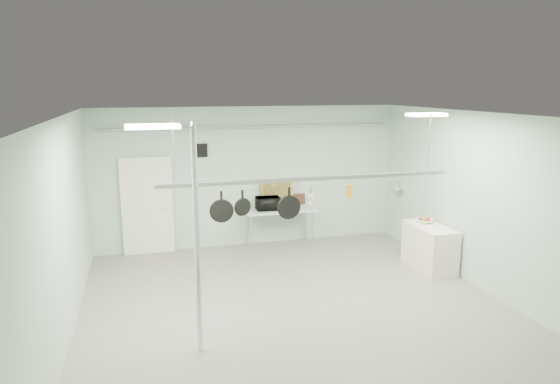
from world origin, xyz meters
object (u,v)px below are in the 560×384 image
object	(u,v)px
prep_table	(279,212)
skillet_right	(289,203)
skillet_left	(221,206)
side_cabinet	(430,247)
microwave	(268,203)
coffee_canister	(275,206)
fruit_bowl	(425,221)
skillet_mid	(242,203)
chrome_pole	(197,242)
pot_rack	(310,177)

from	to	relation	value
prep_table	skillet_right	size ratio (longest dim) A/B	3.05
skillet_left	side_cabinet	bearing A→B (deg)	19.01
microwave	coffee_canister	world-z (taller)	microwave
prep_table	microwave	xyz separation A→B (m)	(-0.27, -0.04, 0.22)
microwave	skillet_left	xyz separation A→B (m)	(-1.55, -3.26, 0.79)
coffee_canister	fruit_bowl	world-z (taller)	coffee_canister
coffee_canister	prep_table	bearing A→B (deg)	37.26
fruit_bowl	skillet_mid	distance (m)	4.38
chrome_pole	coffee_canister	xyz separation A→B (m)	(2.17, 4.10, -0.61)
skillet_mid	skillet_right	bearing A→B (deg)	-16.39
fruit_bowl	skillet_left	bearing A→B (deg)	-162.91
coffee_canister	fruit_bowl	xyz separation A→B (m)	(2.69, -1.85, -0.05)
prep_table	skillet_right	distance (m)	3.53
side_cabinet	coffee_canister	size ratio (longest dim) A/B	6.74
skillet_mid	skillet_left	bearing A→B (deg)	163.61
skillet_right	skillet_left	bearing A→B (deg)	175.25
chrome_pole	microwave	xyz separation A→B (m)	(2.03, 4.16, -0.55)
coffee_canister	microwave	bearing A→B (deg)	157.12
microwave	fruit_bowl	size ratio (longest dim) A/B	1.63
side_cabinet	skillet_left	world-z (taller)	skillet_left
skillet_left	skillet_mid	xyz separation A→B (m)	(0.33, 0.00, 0.04)
skillet_mid	skillet_right	xyz separation A→B (m)	(0.75, 0.00, -0.06)
skillet_left	skillet_mid	size ratio (longest dim) A/B	1.19
chrome_pole	fruit_bowl	world-z (taller)	chrome_pole
chrome_pole	pot_rack	distance (m)	2.19
prep_table	coffee_canister	size ratio (longest dim) A/B	8.99
fruit_bowl	skillet_right	distance (m)	3.68
prep_table	skillet_right	xyz separation A→B (m)	(-0.75, -3.30, 0.99)
skillet_mid	chrome_pole	bearing A→B (deg)	-148.17
coffee_canister	skillet_right	world-z (taller)	skillet_right
chrome_pole	skillet_mid	bearing A→B (deg)	48.21
side_cabinet	skillet_mid	xyz separation A→B (m)	(-4.05, -1.10, 1.43)
skillet_left	skillet_mid	world-z (taller)	same
chrome_pole	side_cabinet	distance (m)	5.37
pot_rack	coffee_canister	world-z (taller)	pot_rack
side_cabinet	coffee_canister	distance (m)	3.45
side_cabinet	microwave	world-z (taller)	microwave
side_cabinet	pot_rack	distance (m)	3.62
skillet_left	coffee_canister	bearing A→B (deg)	67.03
skillet_left	prep_table	bearing A→B (deg)	65.99
fruit_bowl	skillet_right	world-z (taller)	skillet_right
pot_rack	skillet_right	world-z (taller)	pot_rack
prep_table	skillet_mid	bearing A→B (deg)	-114.38
pot_rack	microwave	bearing A→B (deg)	87.78
skillet_right	skillet_mid	bearing A→B (deg)	175.25
side_cabinet	microwave	distance (m)	3.61
pot_rack	skillet_left	bearing A→B (deg)	180.00
chrome_pole	side_cabinet	bearing A→B (deg)	22.41
microwave	skillet_mid	xyz separation A→B (m)	(-1.22, -3.26, 0.83)
microwave	skillet_left	world-z (taller)	skillet_left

